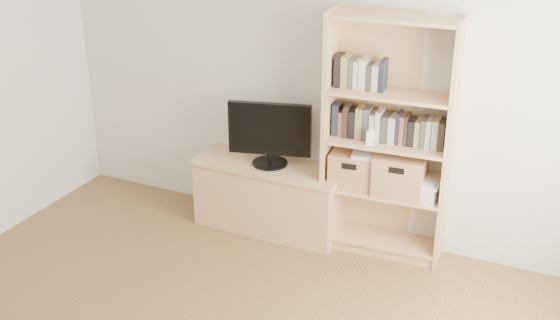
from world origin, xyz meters
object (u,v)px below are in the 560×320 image
Objects in this scene: basket_left at (353,168)px; bookshelf at (387,139)px; laptop at (376,154)px; basket_right at (400,174)px; baby_monitor at (370,138)px; tv_stand at (270,197)px; television at (270,134)px.

bookshelf is at bearing -0.89° from basket_left.
bookshelf is 0.36m from basket_left.
bookshelf is at bearing -2.10° from laptop.
basket_right is 0.23m from laptop.
basket_left is at bearing 137.35° from baby_monitor.
basket_left is (-0.15, 0.09, -0.30)m from baby_monitor.
baby_monitor is 0.35m from basket_left.
bookshelf reaches higher than tv_stand.
television is 1.93× the size of laptop.
basket_left is at bearing 179.85° from basket_right.
tv_stand is at bearing 177.01° from basket_left.
bookshelf is at bearing 177.25° from basket_right.
television is at bearing 179.26° from basket_right.
television is 0.84m from laptop.
tv_stand is 11.02× the size of baby_monitor.
basket_right reaches higher than basket_left.
bookshelf is at bearing 36.51° from baby_monitor.
television is at bearing 179.65° from bookshelf.
laptop is (0.84, 0.04, -0.03)m from television.
tv_stand is at bearing 0.00° from television.
basket_left is (0.67, 0.04, -0.17)m from television.
basket_right reaches higher than tv_stand.
tv_stand is 3.62× the size of basket_left.
basket_left is at bearing 3.30° from tv_stand.
baby_monitor is at bearing -135.00° from bookshelf.
bookshelf is 5.45× the size of laptop.
basket_left is (0.67, 0.04, 0.37)m from tv_stand.
tv_stand is at bearing 179.65° from bookshelf.
bookshelf is 17.16× the size of baby_monitor.
bookshelf is 0.92m from television.
television reaches higher than laptop.
television reaches higher than basket_left.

